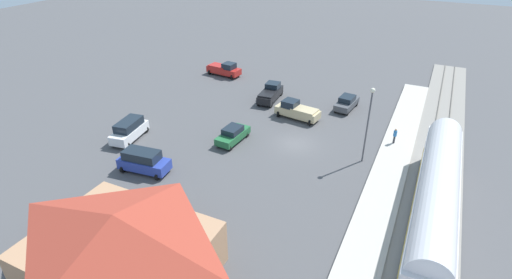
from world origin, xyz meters
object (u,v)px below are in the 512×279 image
Objects in this scene: sedan_green at (233,134)px; pickup_red at (224,69)px; pickup_tan at (297,110)px; light_pole_near_platform at (369,117)px; pickup_black at (271,93)px; station_building at (120,246)px; suv_white at (129,130)px; pedestrian_on_platform at (395,135)px; sedan_charcoal at (347,103)px; suv_blue at (143,161)px.

pickup_red is at bearing -57.91° from sedan_green.
pickup_tan is 12.00m from light_pole_near_platform.
pickup_black is 18.08m from light_pole_near_platform.
station_building reaches higher than suv_white.
pickup_tan is at bearing -8.72° from pedestrian_on_platform.
light_pole_near_platform reaches higher than sedan_charcoal.
sedan_charcoal is at bearing -121.67° from suv_blue.
sedan_green is 10.06m from suv_blue.
sedan_charcoal is at bearing 168.49° from pickup_red.
light_pole_near_platform reaches higher than station_building.
suv_white is at bearing -38.03° from suv_blue.
sedan_green is 0.90× the size of suv_white.
pickup_black is at bearing -100.82° from suv_blue.
suv_white is at bearing 91.88° from pickup_red.
station_building reaches higher than pickup_black.
pedestrian_on_platform is at bearing 171.28° from pickup_tan.
pickup_black is (-10.34, 5.73, 0.00)m from pickup_red.
pickup_red is at bearing -76.65° from suv_blue.
pedestrian_on_platform is 29.38m from pickup_red.
station_building is 1.49× the size of light_pole_near_platform.
suv_blue reaches higher than pickup_tan.
suv_blue is 0.92× the size of pickup_black.
station_building is 2.28× the size of suv_white.
sedan_green is at bearing 63.53° from pickup_tan.
light_pole_near_platform is (2.33, 4.59, 3.64)m from pedestrian_on_platform.
pedestrian_on_platform is 0.22× the size of light_pole_near_platform.
sedan_green is 0.99× the size of sedan_charcoal.
station_building is at bearing 86.29° from pickup_tan.
sedan_green is 21.13m from pickup_red.
station_building is 29.54m from pedestrian_on_platform.
sedan_green is 9.45m from pickup_tan.
pickup_red is at bearing -70.01° from station_building.
pickup_red is 27.42m from suv_blue.
pickup_tan reaches higher than sedan_green.
suv_blue is (20.82, 15.45, -0.13)m from pedestrian_on_platform.
suv_white is (19.52, 18.18, 0.27)m from sedan_charcoal.
suv_blue is (-6.33, 26.68, 0.12)m from pickup_red.
station_building is 24.44m from light_pole_near_platform.
suv_white is (26.42, 11.07, -0.13)m from pedestrian_on_platform.
light_pole_near_platform is (-14.49, 10.09, 3.89)m from pickup_black.
sedan_charcoal is 26.67m from suv_white.
station_building is 2.30× the size of suv_blue.
pickup_tan is at bearing -138.82° from suv_white.
suv_blue is at bearing 103.35° from pickup_red.
sedan_charcoal is 10.04m from pickup_black.
pickup_tan is (11.71, -1.80, -0.25)m from pedestrian_on_platform.
station_building reaches higher than pickup_red.
suv_blue reaches higher than sedan_green.
light_pole_near_platform is (-13.60, -2.08, 4.04)m from sedan_green.
light_pole_near_platform is (-4.58, 11.70, 4.04)m from sedan_charcoal.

